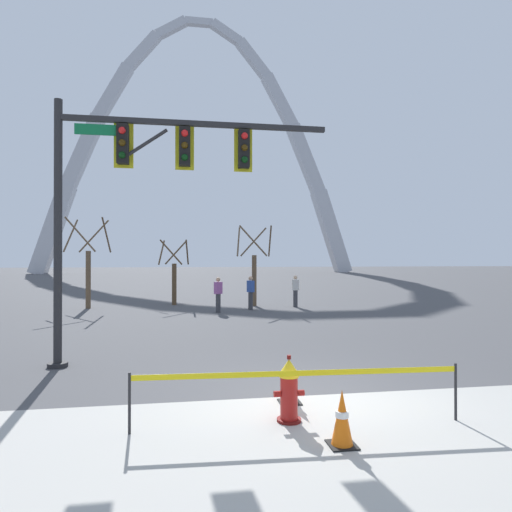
{
  "coord_description": "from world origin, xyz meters",
  "views": [
    {
      "loc": [
        -2.23,
        -7.54,
        2.42
      ],
      "look_at": [
        -0.21,
        5.0,
        2.5
      ],
      "focal_mm": 30.85,
      "sensor_mm": 36.0,
      "label": 1
    }
  ],
  "objects_px": {
    "pedestrian_walking_left": "(218,294)",
    "traffic_signal_gantry": "(138,179)",
    "pedestrian_walking_right": "(251,293)",
    "traffic_cone_by_hydrant": "(342,419)",
    "traffic_cone_mid_sidewalk": "(290,382)",
    "pedestrian_standing_center": "(295,291)",
    "monument_arch": "(199,159)",
    "fire_hydrant": "(289,390)"
  },
  "relations": [
    {
      "from": "traffic_cone_mid_sidewalk",
      "to": "monument_arch",
      "type": "relative_size",
      "value": 0.01
    },
    {
      "from": "traffic_cone_mid_sidewalk",
      "to": "traffic_signal_gantry",
      "type": "height_order",
      "value": "traffic_signal_gantry"
    },
    {
      "from": "traffic_cone_mid_sidewalk",
      "to": "pedestrian_walking_right",
      "type": "distance_m",
      "value": 13.48
    },
    {
      "from": "traffic_signal_gantry",
      "to": "monument_arch",
      "type": "relative_size",
      "value": 0.12
    },
    {
      "from": "pedestrian_standing_center",
      "to": "pedestrian_walking_right",
      "type": "xyz_separation_m",
      "value": [
        -2.39,
        -0.8,
        0.0
      ]
    },
    {
      "from": "traffic_cone_by_hydrant",
      "to": "fire_hydrant",
      "type": "bearing_deg",
      "value": 116.82
    },
    {
      "from": "pedestrian_walking_left",
      "to": "traffic_signal_gantry",
      "type": "bearing_deg",
      "value": -105.11
    },
    {
      "from": "fire_hydrant",
      "to": "traffic_cone_mid_sidewalk",
      "type": "relative_size",
      "value": 1.36
    },
    {
      "from": "traffic_cone_by_hydrant",
      "to": "pedestrian_walking_left",
      "type": "xyz_separation_m",
      "value": [
        -0.54,
        14.34,
        0.46
      ]
    },
    {
      "from": "traffic_cone_mid_sidewalk",
      "to": "traffic_signal_gantry",
      "type": "xyz_separation_m",
      "value": [
        -2.8,
        3.22,
        3.91
      ]
    },
    {
      "from": "pedestrian_walking_left",
      "to": "pedestrian_standing_center",
      "type": "height_order",
      "value": "same"
    },
    {
      "from": "pedestrian_walking_left",
      "to": "pedestrian_walking_right",
      "type": "xyz_separation_m",
      "value": [
        1.6,
        0.83,
        0.0
      ]
    },
    {
      "from": "traffic_cone_mid_sidewalk",
      "to": "traffic_signal_gantry",
      "type": "relative_size",
      "value": 0.11
    },
    {
      "from": "traffic_cone_mid_sidewalk",
      "to": "pedestrian_walking_left",
      "type": "relative_size",
      "value": 0.46
    },
    {
      "from": "traffic_cone_by_hydrant",
      "to": "pedestrian_walking_right",
      "type": "height_order",
      "value": "pedestrian_walking_right"
    },
    {
      "from": "traffic_cone_mid_sidewalk",
      "to": "pedestrian_walking_right",
      "type": "relative_size",
      "value": 0.46
    },
    {
      "from": "fire_hydrant",
      "to": "pedestrian_standing_center",
      "type": "height_order",
      "value": "pedestrian_standing_center"
    },
    {
      "from": "fire_hydrant",
      "to": "pedestrian_standing_center",
      "type": "relative_size",
      "value": 0.62
    },
    {
      "from": "fire_hydrant",
      "to": "pedestrian_standing_center",
      "type": "bearing_deg",
      "value": 75.38
    },
    {
      "from": "traffic_cone_by_hydrant",
      "to": "monument_arch",
      "type": "bearing_deg",
      "value": 89.81
    },
    {
      "from": "traffic_cone_by_hydrant",
      "to": "pedestrian_walking_right",
      "type": "xyz_separation_m",
      "value": [
        1.05,
        15.17,
        0.46
      ]
    },
    {
      "from": "traffic_cone_by_hydrant",
      "to": "traffic_cone_mid_sidewalk",
      "type": "bearing_deg",
      "value": 98.79
    },
    {
      "from": "traffic_signal_gantry",
      "to": "traffic_cone_by_hydrant",
      "type": "bearing_deg",
      "value": -58.31
    },
    {
      "from": "pedestrian_walking_right",
      "to": "monument_arch",
      "type": "bearing_deg",
      "value": 90.87
    },
    {
      "from": "traffic_signal_gantry",
      "to": "pedestrian_walking_right",
      "type": "xyz_separation_m",
      "value": [
        4.13,
        10.19,
        -3.45
      ]
    },
    {
      "from": "traffic_signal_gantry",
      "to": "pedestrian_walking_right",
      "type": "bearing_deg",
      "value": 67.96
    },
    {
      "from": "traffic_cone_by_hydrant",
      "to": "traffic_cone_mid_sidewalk",
      "type": "height_order",
      "value": "same"
    },
    {
      "from": "pedestrian_standing_center",
      "to": "traffic_cone_by_hydrant",
      "type": "bearing_deg",
      "value": -102.16
    },
    {
      "from": "fire_hydrant",
      "to": "pedestrian_walking_right",
      "type": "distance_m",
      "value": 14.31
    },
    {
      "from": "traffic_cone_mid_sidewalk",
      "to": "pedestrian_walking_left",
      "type": "height_order",
      "value": "pedestrian_walking_left"
    },
    {
      "from": "traffic_cone_by_hydrant",
      "to": "pedestrian_walking_right",
      "type": "bearing_deg",
      "value": 86.03
    },
    {
      "from": "traffic_cone_mid_sidewalk",
      "to": "pedestrian_walking_right",
      "type": "height_order",
      "value": "pedestrian_walking_right"
    },
    {
      "from": "traffic_cone_mid_sidewalk",
      "to": "pedestrian_standing_center",
      "type": "bearing_deg",
      "value": 75.36
    },
    {
      "from": "traffic_cone_mid_sidewalk",
      "to": "traffic_signal_gantry",
      "type": "distance_m",
      "value": 5.79
    },
    {
      "from": "monument_arch",
      "to": "pedestrian_standing_center",
      "type": "bearing_deg",
      "value": -86.57
    },
    {
      "from": "traffic_cone_mid_sidewalk",
      "to": "pedestrian_standing_center",
      "type": "distance_m",
      "value": 14.7
    },
    {
      "from": "traffic_signal_gantry",
      "to": "traffic_cone_mid_sidewalk",
      "type": "bearing_deg",
      "value": -48.97
    },
    {
      "from": "fire_hydrant",
      "to": "traffic_signal_gantry",
      "type": "height_order",
      "value": "traffic_signal_gantry"
    },
    {
      "from": "fire_hydrant",
      "to": "traffic_signal_gantry",
      "type": "bearing_deg",
      "value": 122.77
    },
    {
      "from": "fire_hydrant",
      "to": "pedestrian_walking_left",
      "type": "xyz_separation_m",
      "value": [
        -0.07,
        13.39,
        0.35
      ]
    },
    {
      "from": "monument_arch",
      "to": "pedestrian_standing_center",
      "type": "height_order",
      "value": "monument_arch"
    },
    {
      "from": "traffic_cone_mid_sidewalk",
      "to": "traffic_signal_gantry",
      "type": "bearing_deg",
      "value": 131.03
    }
  ]
}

